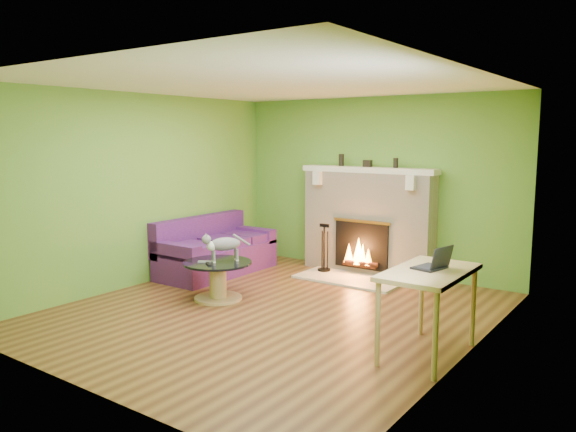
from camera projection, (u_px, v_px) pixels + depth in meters
name	position (u px, v px, depth m)	size (l,w,h in m)	color
floor	(273.00, 312.00, 6.53)	(5.00, 5.00, 0.00)	#502B17
ceiling	(272.00, 83.00, 6.16)	(5.00, 5.00, 0.00)	white
wall_back	(374.00, 185.00, 8.36)	(5.00, 5.00, 0.00)	#629731
wall_front	(78.00, 231.00, 4.33)	(5.00, 5.00, 0.00)	#629731
wall_left	(141.00, 190.00, 7.64)	(5.00, 5.00, 0.00)	#629731
wall_right	(472.00, 217.00, 5.05)	(5.00, 5.00, 0.00)	#629731
window_frame	(435.00, 199.00, 4.29)	(1.20, 1.20, 0.00)	silver
window_pane	(434.00, 199.00, 4.30)	(1.06, 1.06, 0.00)	white
fireplace	(368.00, 222.00, 8.28)	(2.10, 0.46, 1.58)	beige
hearth	(350.00, 279.00, 7.98)	(1.50, 0.75, 0.03)	beige
mantel	(368.00, 170.00, 8.16)	(2.10, 0.28, 0.08)	silver
sofa	(214.00, 251.00, 8.36)	(0.87, 1.85, 0.83)	#43175A
coffee_table	(218.00, 278.00, 6.99)	(0.85, 0.85, 0.48)	tan
desk	(429.00, 280.00, 5.14)	(0.64, 1.10, 0.81)	tan
cat	(225.00, 247.00, 6.93)	(0.21, 0.58, 0.37)	slate
remote_silver	(205.00, 262.00, 6.92)	(0.17, 0.04, 0.02)	#97979A
remote_black	(209.00, 264.00, 6.80)	(0.16, 0.04, 0.02)	black
laptop	(430.00, 257.00, 5.16)	(0.26, 0.30, 0.22)	black
fire_tools	(324.00, 247.00, 8.34)	(0.19, 0.19, 0.71)	black
mantel_vase_left	(341.00, 160.00, 8.43)	(0.08, 0.08, 0.18)	black
mantel_vase_right	(396.00, 163.00, 7.92)	(0.07, 0.07, 0.14)	black
mantel_box	(368.00, 163.00, 8.18)	(0.12, 0.08, 0.10)	black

